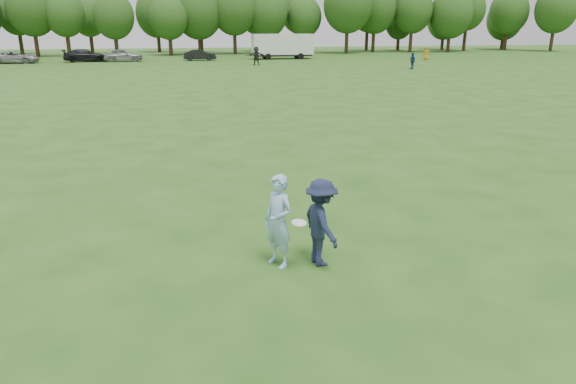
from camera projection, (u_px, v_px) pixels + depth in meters
name	position (u px, v px, depth m)	size (l,w,h in m)	color
ground	(276.00, 272.00, 9.27)	(200.00, 200.00, 0.00)	#224C15
thrower	(278.00, 221.00, 9.29)	(0.63, 0.42, 1.74)	#92BAE2
defender	(321.00, 223.00, 9.36)	(1.06, 0.61, 1.64)	#1C233D
player_far_b	(412.00, 61.00, 52.37)	(0.97, 0.40, 1.65)	navy
player_far_c	(426.00, 53.00, 66.26)	(0.86, 0.56, 1.77)	#C37C17
player_far_d	(256.00, 56.00, 57.75)	(1.88, 0.60, 2.03)	black
car_c	(16.00, 57.00, 60.40)	(2.32, 5.03, 1.40)	#98979C
car_d	(86.00, 56.00, 62.85)	(2.11, 5.20, 1.51)	black
car_e	(123.00, 55.00, 63.25)	(1.86, 4.61, 1.57)	gray
car_f	(200.00, 55.00, 65.32)	(1.44, 4.12, 1.36)	black
field_cone	(399.00, 63.00, 58.90)	(0.28, 0.28, 0.30)	#F7510D
disc_in_play	(299.00, 223.00, 9.04)	(0.32, 0.31, 0.07)	white
cargo_trailer	(282.00, 45.00, 68.04)	(9.00, 2.75, 3.20)	silver
treeline	(198.00, 12.00, 79.33)	(130.35, 18.39, 11.74)	#332114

